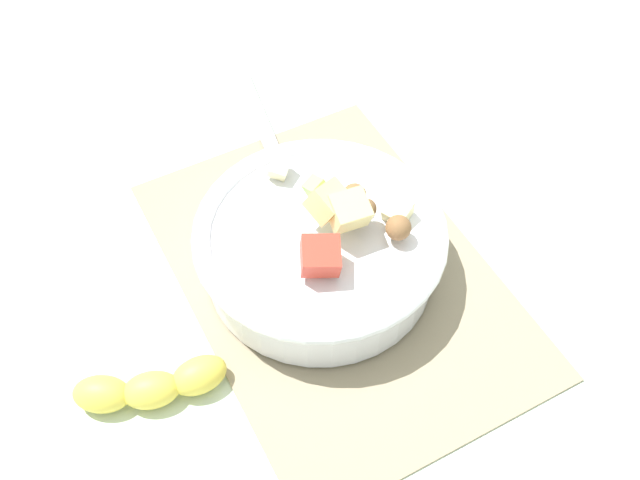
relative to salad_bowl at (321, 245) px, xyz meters
name	(u,v)px	position (x,y,z in m)	size (l,w,h in m)	color
ground_plane	(336,276)	(-0.01, -0.01, -0.05)	(2.40, 2.40, 0.00)	silver
placemat	(336,274)	(-0.01, -0.01, -0.04)	(0.45, 0.31, 0.01)	gray
salad_bowl	(321,245)	(0.00, 0.00, 0.00)	(0.26, 0.26, 0.12)	white
serving_spoon	(269,140)	(0.20, -0.03, -0.04)	(0.22, 0.06, 0.01)	#B7B7BC
banana_whole	(151,386)	(-0.05, 0.21, -0.03)	(0.07, 0.15, 0.04)	yellow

